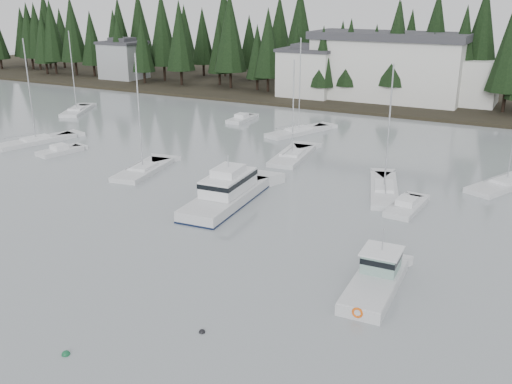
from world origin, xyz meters
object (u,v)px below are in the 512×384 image
(lobster_boat_teal, at_px, (376,281))
(runabout_3, at_px, (242,120))
(sailboat_2, at_px, (77,112))
(sailboat_7, at_px, (384,192))
(sailboat_9, at_px, (36,142))
(sailboat_8, at_px, (292,157))
(sailboat_0, at_px, (506,184))
(runabout_1, at_px, (406,208))
(runabout_0, at_px, (60,152))
(house_west, at_px, (308,71))
(sailboat_6, at_px, (143,172))
(cabin_cruiser_center, at_px, (227,195))
(house_far_west, at_px, (123,59))
(harbor_inn, at_px, (401,68))
(sailboat_1, at_px, (299,133))

(lobster_boat_teal, bearing_deg, runabout_3, 36.49)
(sailboat_2, distance_m, sailboat_7, 54.16)
(lobster_boat_teal, height_order, sailboat_9, sailboat_9)
(sailboat_8, height_order, sailboat_9, sailboat_9)
(sailboat_0, distance_m, runabout_1, 12.96)
(sailboat_9, bearing_deg, runabout_0, -94.12)
(sailboat_8, bearing_deg, lobster_boat_teal, -152.45)
(house_west, xyz_separation_m, sailboat_9, (-17.39, -43.93, -4.58))
(sailboat_0, bearing_deg, sailboat_7, 151.90)
(sailboat_2, height_order, sailboat_6, sailboat_2)
(cabin_cruiser_center, bearing_deg, sailboat_9, 72.76)
(lobster_boat_teal, bearing_deg, sailboat_6, 63.60)
(sailboat_2, relative_size, sailboat_6, 1.01)
(cabin_cruiser_center, xyz_separation_m, runabout_0, (-25.24, 5.21, -0.60))
(house_far_west, distance_m, harbor_inn, 57.07)
(harbor_inn, bearing_deg, sailboat_2, -143.54)
(house_far_west, xyz_separation_m, runabout_0, (30.79, -48.09, -4.27))
(sailboat_2, bearing_deg, runabout_1, -134.66)
(house_west, bearing_deg, house_far_west, 177.27)
(lobster_boat_teal, bearing_deg, sailboat_1, 28.13)
(runabout_1, bearing_deg, harbor_inn, 19.38)
(sailboat_6, height_order, runabout_0, sailboat_6)
(house_far_west, relative_size, harbor_inn, 0.29)
(house_far_west, relative_size, sailboat_0, 0.63)
(lobster_boat_teal, bearing_deg, runabout_0, 68.97)
(sailboat_0, height_order, runabout_0, sailboat_0)
(runabout_0, bearing_deg, sailboat_7, -71.71)
(house_west, bearing_deg, harbor_inn, 12.52)
(house_far_west, height_order, lobster_boat_teal, house_far_west)
(sailboat_2, distance_m, runabout_3, 26.23)
(lobster_boat_teal, bearing_deg, sailboat_8, 32.11)
(runabout_1, bearing_deg, house_far_west, 60.09)
(cabin_cruiser_center, xyz_separation_m, sailboat_0, (21.24, 16.63, -0.67))
(house_west, xyz_separation_m, runabout_3, (-1.30, -21.03, -4.52))
(sailboat_2, bearing_deg, cabin_cruiser_center, -146.73)
(sailboat_7, relative_size, runabout_0, 2.27)
(house_west, distance_m, sailboat_6, 47.76)
(harbor_inn, bearing_deg, sailboat_9, -124.46)
(house_far_west, relative_size, sailboat_1, 0.67)
(sailboat_0, relative_size, runabout_1, 2.34)
(runabout_1, bearing_deg, runabout_3, 54.50)
(cabin_cruiser_center, xyz_separation_m, sailboat_6, (-12.20, 3.80, -0.67))
(house_far_west, xyz_separation_m, cabin_cruiser_center, (56.03, -53.30, -3.67))
(sailboat_2, bearing_deg, sailboat_7, -132.11)
(sailboat_7, distance_m, runabout_1, 4.54)
(sailboat_0, xyz_separation_m, sailboat_8, (-22.09, -0.83, -0.01))
(sailboat_1, relative_size, runabout_0, 2.36)
(house_far_west, distance_m, sailboat_6, 66.26)
(house_far_west, distance_m, sailboat_7, 80.71)
(sailboat_9, height_order, runabout_1, sailboat_9)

